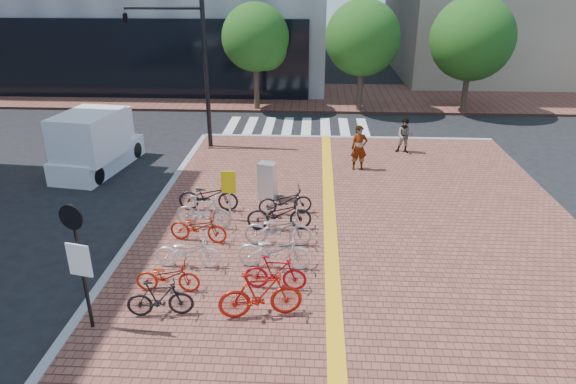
# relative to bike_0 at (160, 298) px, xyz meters

# --- Properties ---
(ground) EXTENTS (120.00, 120.00, 0.00)m
(ground) POSITION_rel_bike_0_xyz_m (2.05, 2.50, -0.61)
(ground) COLOR black
(ground) RESTS_ON ground
(kerb_north) EXTENTS (14.00, 0.25, 0.15)m
(kerb_north) POSITION_rel_bike_0_xyz_m (5.05, 14.50, -0.54)
(kerb_north) COLOR gray
(kerb_north) RESTS_ON ground
(far_sidewalk) EXTENTS (70.00, 8.00, 0.15)m
(far_sidewalk) POSITION_rel_bike_0_xyz_m (2.05, 23.50, -0.54)
(far_sidewalk) COLOR brown
(far_sidewalk) RESTS_ON ground
(crosswalk) EXTENTS (7.50, 4.00, 0.01)m
(crosswalk) POSITION_rel_bike_0_xyz_m (2.55, 16.50, -0.61)
(crosswalk) COLOR silver
(crosswalk) RESTS_ON ground
(street_trees) EXTENTS (16.20, 4.60, 6.35)m
(street_trees) POSITION_rel_bike_0_xyz_m (7.09, 19.95, 3.49)
(street_trees) COLOR #38281E
(street_trees) RESTS_ON far_sidewalk
(bike_0) EXTENTS (1.58, 0.64, 0.93)m
(bike_0) POSITION_rel_bike_0_xyz_m (0.00, 0.00, 0.00)
(bike_0) COLOR black
(bike_0) RESTS_ON sidewalk
(bike_1) EXTENTS (1.62, 0.58, 0.85)m
(bike_1) POSITION_rel_bike_0_xyz_m (-0.09, 0.99, -0.04)
(bike_1) COLOR red
(bike_1) RESTS_ON sidewalk
(bike_2) EXTENTS (1.81, 0.64, 0.95)m
(bike_2) POSITION_rel_bike_0_xyz_m (0.15, 2.16, 0.01)
(bike_2) COLOR white
(bike_2) RESTS_ON sidewalk
(bike_3) EXTENTS (1.83, 0.86, 0.92)m
(bike_3) POSITION_rel_bike_0_xyz_m (0.11, 3.62, -0.00)
(bike_3) COLOR #B2220C
(bike_3) RESTS_ON sidewalk
(bike_4) EXTENTS (1.85, 0.71, 1.08)m
(bike_4) POSITION_rel_bike_0_xyz_m (0.08, 4.52, 0.08)
(bike_4) COLOR #B6B6BB
(bike_4) RESTS_ON sidewalk
(bike_5) EXTENTS (2.01, 0.70, 1.06)m
(bike_5) POSITION_rel_bike_0_xyz_m (-0.02, 5.79, 0.06)
(bike_5) COLOR black
(bike_5) RESTS_ON sidewalk
(bike_6) EXTENTS (2.03, 0.93, 1.18)m
(bike_6) POSITION_rel_bike_0_xyz_m (2.33, 0.10, 0.12)
(bike_6) COLOR #AF180C
(bike_6) RESTS_ON sidewalk
(bike_7) EXTENTS (1.60, 0.53, 0.95)m
(bike_7) POSITION_rel_bike_0_xyz_m (2.59, 1.23, 0.01)
(bike_7) COLOR #AE0C17
(bike_7) RESTS_ON sidewalk
(bike_8) EXTENTS (2.05, 0.83, 1.05)m
(bike_8) POSITION_rel_bike_0_xyz_m (2.47, 2.25, 0.06)
(bike_8) COLOR silver
(bike_8) RESTS_ON sidewalk
(bike_9) EXTENTS (1.99, 0.71, 1.04)m
(bike_9) POSITION_rel_bike_0_xyz_m (2.49, 3.53, 0.06)
(bike_9) COLOR #AFAFB4
(bike_9) RESTS_ON sidewalk
(bike_10) EXTENTS (2.06, 0.89, 1.05)m
(bike_10) POSITION_rel_bike_0_xyz_m (2.45, 4.54, 0.06)
(bike_10) COLOR black
(bike_10) RESTS_ON sidewalk
(bike_11) EXTENTS (1.87, 0.97, 0.93)m
(bike_11) POSITION_rel_bike_0_xyz_m (2.57, 5.66, 0.00)
(bike_11) COLOR black
(bike_11) RESTS_ON sidewalk
(pedestrian_a) EXTENTS (0.71, 0.51, 1.83)m
(pedestrian_a) POSITION_rel_bike_0_xyz_m (5.29, 10.01, 0.45)
(pedestrian_a) COLOR gray
(pedestrian_a) RESTS_ON sidewalk
(pedestrian_b) EXTENTS (0.86, 0.73, 1.55)m
(pedestrian_b) POSITION_rel_bike_0_xyz_m (7.48, 12.25, 0.31)
(pedestrian_b) COLOR #4B4E5F
(pedestrian_b) RESTS_ON sidewalk
(utility_box) EXTENTS (0.71, 0.61, 1.33)m
(utility_box) POSITION_rel_bike_0_xyz_m (1.87, 6.89, 0.20)
(utility_box) COLOR silver
(utility_box) RESTS_ON sidewalk
(yellow_sign) EXTENTS (0.46, 0.10, 1.70)m
(yellow_sign) POSITION_rel_bike_0_xyz_m (0.82, 5.06, 0.72)
(yellow_sign) COLOR #B7B7BC
(yellow_sign) RESTS_ON sidewalk
(notice_sign) EXTENTS (0.56, 0.19, 3.07)m
(notice_sign) POSITION_rel_bike_0_xyz_m (-1.45, -0.53, 1.47)
(notice_sign) COLOR black
(notice_sign) RESTS_ON sidewalk
(traffic_light_pole) EXTENTS (3.57, 1.37, 6.64)m
(traffic_light_pole) POSITION_rel_bike_0_xyz_m (-2.85, 12.72, 4.12)
(traffic_light_pole) COLOR black
(traffic_light_pole) RESTS_ON sidewalk
(box_truck) EXTENTS (2.56, 4.67, 2.57)m
(box_truck) POSITION_rel_bike_0_xyz_m (-5.44, 9.82, 0.60)
(box_truck) COLOR white
(box_truck) RESTS_ON ground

